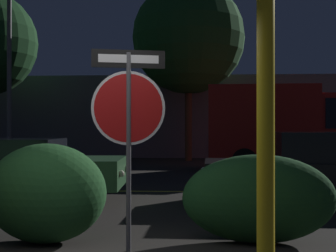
{
  "coord_description": "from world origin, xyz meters",
  "views": [
    {
      "loc": [
        1.2,
        -4.41,
        1.51
      ],
      "look_at": [
        0.73,
        3.5,
        1.54
      ],
      "focal_mm": 50.0,
      "sensor_mm": 36.0,
      "label": 1
    }
  ],
  "objects_px": {
    "passing_car_3": "(315,169)",
    "street_lamp": "(9,8)",
    "hedge_bush_3": "(259,199)",
    "hedge_bush_2": "(46,193)",
    "stop_sign": "(129,109)",
    "tree_1": "(188,38)",
    "yellow_pole_right": "(266,107)",
    "passing_car_2": "(24,169)",
    "delivery_truck": "(297,124)"
  },
  "relations": [
    {
      "from": "passing_car_3",
      "to": "street_lamp",
      "type": "relative_size",
      "value": 0.52
    },
    {
      "from": "hedge_bush_3",
      "to": "hedge_bush_2",
      "type": "bearing_deg",
      "value": -176.87
    },
    {
      "from": "stop_sign",
      "to": "hedge_bush_2",
      "type": "bearing_deg",
      "value": 148.52
    },
    {
      "from": "tree_1",
      "to": "hedge_bush_3",
      "type": "bearing_deg",
      "value": -85.68
    },
    {
      "from": "yellow_pole_right",
      "to": "passing_car_3",
      "type": "xyz_separation_m",
      "value": [
        1.77,
        5.42,
        -0.98
      ]
    },
    {
      "from": "passing_car_2",
      "to": "street_lamp",
      "type": "bearing_deg",
      "value": -158.41
    },
    {
      "from": "hedge_bush_2",
      "to": "passing_car_3",
      "type": "relative_size",
      "value": 0.36
    },
    {
      "from": "delivery_truck",
      "to": "passing_car_3",
      "type": "bearing_deg",
      "value": -6.85
    },
    {
      "from": "passing_car_2",
      "to": "delivery_truck",
      "type": "bearing_deg",
      "value": 132.21
    },
    {
      "from": "hedge_bush_3",
      "to": "passing_car_2",
      "type": "relative_size",
      "value": 0.48
    },
    {
      "from": "street_lamp",
      "to": "delivery_truck",
      "type": "bearing_deg",
      "value": 0.42
    },
    {
      "from": "hedge_bush_3",
      "to": "delivery_truck",
      "type": "distance_m",
      "value": 10.77
    },
    {
      "from": "yellow_pole_right",
      "to": "hedge_bush_2",
      "type": "height_order",
      "value": "yellow_pole_right"
    },
    {
      "from": "street_lamp",
      "to": "passing_car_2",
      "type": "bearing_deg",
      "value": -65.6
    },
    {
      "from": "hedge_bush_3",
      "to": "street_lamp",
      "type": "xyz_separation_m",
      "value": [
        -7.54,
        10.3,
        5.24
      ]
    },
    {
      "from": "passing_car_2",
      "to": "passing_car_3",
      "type": "xyz_separation_m",
      "value": [
        5.89,
        -0.1,
        0.04
      ]
    },
    {
      "from": "delivery_truck",
      "to": "tree_1",
      "type": "bearing_deg",
      "value": -139.18
    },
    {
      "from": "yellow_pole_right",
      "to": "hedge_bush_2",
      "type": "relative_size",
      "value": 2.12
    },
    {
      "from": "hedge_bush_2",
      "to": "tree_1",
      "type": "bearing_deg",
      "value": 83.96
    },
    {
      "from": "stop_sign",
      "to": "delivery_truck",
      "type": "distance_m",
      "value": 11.72
    },
    {
      "from": "delivery_truck",
      "to": "hedge_bush_2",
      "type": "bearing_deg",
      "value": -25.04
    },
    {
      "from": "stop_sign",
      "to": "delivery_truck",
      "type": "height_order",
      "value": "delivery_truck"
    },
    {
      "from": "tree_1",
      "to": "delivery_truck",
      "type": "bearing_deg",
      "value": -51.67
    },
    {
      "from": "yellow_pole_right",
      "to": "passing_car_2",
      "type": "xyz_separation_m",
      "value": [
        -4.12,
        5.52,
        -1.02
      ]
    },
    {
      "from": "stop_sign",
      "to": "tree_1",
      "type": "distance_m",
      "value": 16.24
    },
    {
      "from": "yellow_pole_right",
      "to": "passing_car_2",
      "type": "distance_m",
      "value": 6.96
    },
    {
      "from": "hedge_bush_3",
      "to": "passing_car_3",
      "type": "relative_size",
      "value": 0.46
    },
    {
      "from": "yellow_pole_right",
      "to": "street_lamp",
      "type": "bearing_deg",
      "value": 120.24
    },
    {
      "from": "hedge_bush_2",
      "to": "tree_1",
      "type": "relative_size",
      "value": 0.19
    },
    {
      "from": "hedge_bush_2",
      "to": "stop_sign",
      "type": "bearing_deg",
      "value": -17.46
    },
    {
      "from": "yellow_pole_right",
      "to": "tree_1",
      "type": "distance_m",
      "value": 17.94
    },
    {
      "from": "yellow_pole_right",
      "to": "street_lamp",
      "type": "height_order",
      "value": "street_lamp"
    },
    {
      "from": "hedge_bush_2",
      "to": "hedge_bush_3",
      "type": "xyz_separation_m",
      "value": [
        2.78,
        0.15,
        -0.07
      ]
    },
    {
      "from": "street_lamp",
      "to": "stop_sign",
      "type": "bearing_deg",
      "value": -61.39
    },
    {
      "from": "delivery_truck",
      "to": "street_lamp",
      "type": "distance_m",
      "value": 11.06
    },
    {
      "from": "passing_car_3",
      "to": "tree_1",
      "type": "bearing_deg",
      "value": 14.14
    },
    {
      "from": "passing_car_2",
      "to": "street_lamp",
      "type": "xyz_separation_m",
      "value": [
        -3.17,
        7.0,
        5.15
      ]
    },
    {
      "from": "passing_car_2",
      "to": "tree_1",
      "type": "distance_m",
      "value": 13.34
    },
    {
      "from": "passing_car_2",
      "to": "tree_1",
      "type": "bearing_deg",
      "value": 162.15
    },
    {
      "from": "yellow_pole_right",
      "to": "passing_car_3",
      "type": "bearing_deg",
      "value": 71.95
    },
    {
      "from": "stop_sign",
      "to": "tree_1",
      "type": "bearing_deg",
      "value": 74.19
    },
    {
      "from": "passing_car_3",
      "to": "hedge_bush_2",
      "type": "bearing_deg",
      "value": 129.53
    },
    {
      "from": "stop_sign",
      "to": "delivery_truck",
      "type": "relative_size",
      "value": 0.41
    },
    {
      "from": "passing_car_2",
      "to": "passing_car_3",
      "type": "relative_size",
      "value": 0.95
    },
    {
      "from": "hedge_bush_2",
      "to": "street_lamp",
      "type": "height_order",
      "value": "street_lamp"
    },
    {
      "from": "stop_sign",
      "to": "passing_car_3",
      "type": "bearing_deg",
      "value": 35.49
    },
    {
      "from": "yellow_pole_right",
      "to": "hedge_bush_3",
      "type": "bearing_deg",
      "value": 83.8
    },
    {
      "from": "yellow_pole_right",
      "to": "stop_sign",
      "type": "bearing_deg",
      "value": 129.36
    },
    {
      "from": "street_lamp",
      "to": "tree_1",
      "type": "bearing_deg",
      "value": 37.81
    },
    {
      "from": "passing_car_2",
      "to": "tree_1",
      "type": "relative_size",
      "value": 0.51
    }
  ]
}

